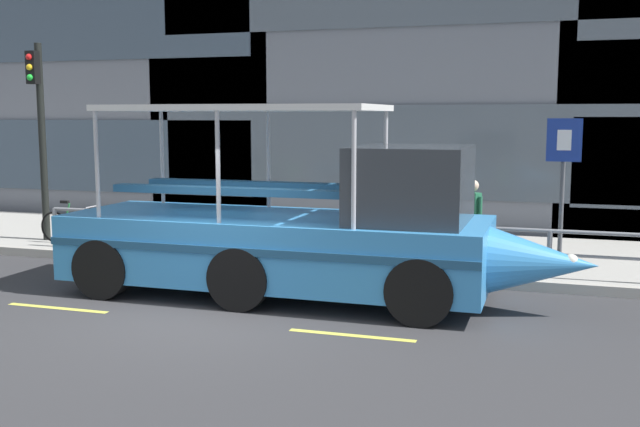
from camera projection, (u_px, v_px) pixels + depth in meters
name	position (u px, v px, depth m)	size (l,w,h in m)	color
ground_plane	(206.00, 314.00, 11.25)	(120.00, 120.00, 0.00)	#333335
sidewalk	(318.00, 247.00, 16.53)	(32.00, 4.80, 0.18)	#A8A59E
curb_edge	(279.00, 269.00, 14.18)	(32.00, 0.18, 0.18)	#B2ADA3
lane_centreline	(195.00, 321.00, 10.90)	(25.80, 0.12, 0.01)	#DBD64C
curb_guardrail	(317.00, 233.00, 14.21)	(12.07, 0.09, 0.86)	gray
traffic_light_pole	(40.00, 123.00, 16.55)	(0.24, 0.46, 4.43)	black
parking_sign	(563.00, 169.00, 13.09)	(0.60, 0.12, 2.78)	#4C4F54
leaned_bicycle	(74.00, 227.00, 16.37)	(1.74, 0.46, 0.96)	black
duck_tour_boat	(305.00, 234.00, 12.19)	(8.79, 2.48, 3.18)	#388CD1
pedestrian_near_bow	(472.00, 213.00, 14.11)	(0.39, 0.32, 1.62)	black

